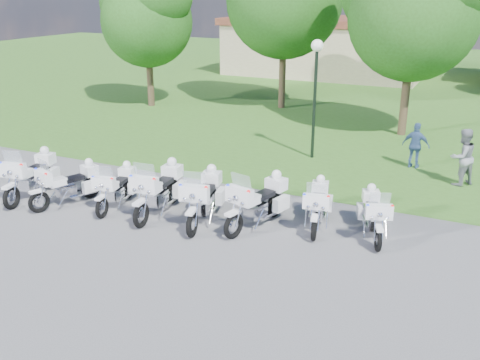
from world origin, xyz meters
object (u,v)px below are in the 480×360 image
at_px(bystander_b, 462,157).
at_px(motorcycle_7, 374,214).
at_px(motorcycle_2, 117,187).
at_px(motorcycle_5, 259,201).
at_px(motorcycle_3, 160,189).
at_px(motorcycle_6, 318,204).
at_px(motorcycle_1, 69,183).
at_px(motorcycle_4, 204,197).
at_px(lamp_post, 316,71).
at_px(motorcycle_0, 32,175).
at_px(bystander_c, 416,146).

bearing_deg(bystander_b, motorcycle_7, 23.33).
relative_size(motorcycle_2, motorcycle_5, 0.88).
xyz_separation_m(motorcycle_2, motorcycle_3, (1.43, 0.13, 0.12)).
distance_m(motorcycle_6, bystander_b, 6.10).
bearing_deg(motorcycle_5, motorcycle_1, 24.29).
relative_size(motorcycle_1, motorcycle_4, 0.88).
distance_m(motorcycle_2, lamp_post, 8.52).
height_order(motorcycle_2, motorcycle_3, motorcycle_3).
xyz_separation_m(motorcycle_3, motorcycle_5, (2.93, 0.41, -0.02)).
bearing_deg(lamp_post, motorcycle_2, -117.56).
bearing_deg(lamp_post, bystander_b, -8.63).
bearing_deg(motorcycle_6, bystander_b, -135.20).
height_order(motorcycle_0, bystander_c, motorcycle_0).
relative_size(motorcycle_2, bystander_c, 1.32).
bearing_deg(motorcycle_3, motorcycle_7, -174.23).
bearing_deg(motorcycle_7, motorcycle_4, -6.46).
xyz_separation_m(motorcycle_2, motorcycle_7, (7.33, 1.26, -0.00)).
height_order(motorcycle_5, motorcycle_7, motorcycle_5).
xyz_separation_m(motorcycle_1, lamp_post, (5.16, 7.63, 2.68)).
distance_m(motorcycle_0, lamp_post, 10.44).
bearing_deg(motorcycle_7, bystander_c, -111.35).
distance_m(motorcycle_5, bystander_c, 7.67).
relative_size(motorcycle_1, bystander_c, 1.34).
relative_size(motorcycle_2, motorcycle_6, 0.99).
bearing_deg(motorcycle_4, bystander_b, -147.25).
bearing_deg(motorcycle_6, motorcycle_3, 1.07).
bearing_deg(motorcycle_4, lamp_post, -109.12).
bearing_deg(bystander_b, motorcycle_6, 9.95).
relative_size(motorcycle_2, bystander_b, 1.15).
height_order(motorcycle_3, bystander_b, bystander_b).
bearing_deg(motorcycle_0, motorcycle_6, 179.86).
relative_size(motorcycle_5, lamp_post, 0.56).
xyz_separation_m(motorcycle_3, motorcycle_4, (1.43, 0.04, -0.02)).
relative_size(motorcycle_3, motorcycle_7, 1.25).
relative_size(motorcycle_0, motorcycle_4, 1.00).
bearing_deg(bystander_c, motorcycle_2, 52.23).
bearing_deg(bystander_b, motorcycle_0, -17.90).
distance_m(motorcycle_2, bystander_b, 11.10).
xyz_separation_m(motorcycle_7, bystander_c, (0.14, 6.29, 0.22)).
relative_size(bystander_b, bystander_c, 1.15).
height_order(motorcycle_2, bystander_c, bystander_c).
distance_m(motorcycle_4, motorcycle_6, 3.15).
distance_m(motorcycle_4, bystander_b, 8.78).
distance_m(motorcycle_1, motorcycle_3, 2.92).
xyz_separation_m(motorcycle_4, bystander_c, (4.62, 7.38, 0.11)).
height_order(motorcycle_3, motorcycle_7, motorcycle_3).
height_order(motorcycle_4, bystander_c, motorcycle_4).
relative_size(motorcycle_2, motorcycle_7, 1.05).
xyz_separation_m(motorcycle_1, motorcycle_5, (5.79, 1.00, 0.06)).
distance_m(motorcycle_5, motorcycle_6, 1.61).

